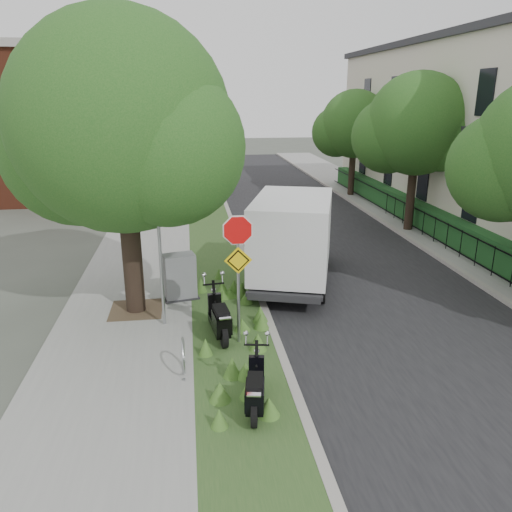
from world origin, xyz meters
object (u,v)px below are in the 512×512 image
at_px(scooter_near, 220,323).
at_px(scooter_far, 255,394).
at_px(sign_assembly, 238,254).
at_px(box_truck, 294,235).
at_px(utility_cabinet, 180,277).

xyz_separation_m(scooter_near, scooter_far, (0.44, -3.02, -0.04)).
xyz_separation_m(sign_assembly, scooter_near, (-0.43, 0.22, -1.78)).
relative_size(sign_assembly, scooter_near, 1.77).
bearing_deg(scooter_far, scooter_near, 98.30).
relative_size(sign_assembly, scooter_far, 1.95).
height_order(scooter_near, box_truck, box_truck).
bearing_deg(utility_cabinet, box_truck, 16.83).
distance_m(scooter_far, utility_cabinet, 5.90).
height_order(sign_assembly, scooter_near, sign_assembly).
bearing_deg(utility_cabinet, scooter_far, -76.13).
distance_m(sign_assembly, box_truck, 4.58).
relative_size(scooter_near, scooter_far, 1.10).
xyz_separation_m(box_truck, utility_cabinet, (-3.53, -1.07, -0.84)).
height_order(scooter_far, box_truck, box_truck).
bearing_deg(box_truck, scooter_near, -124.20).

